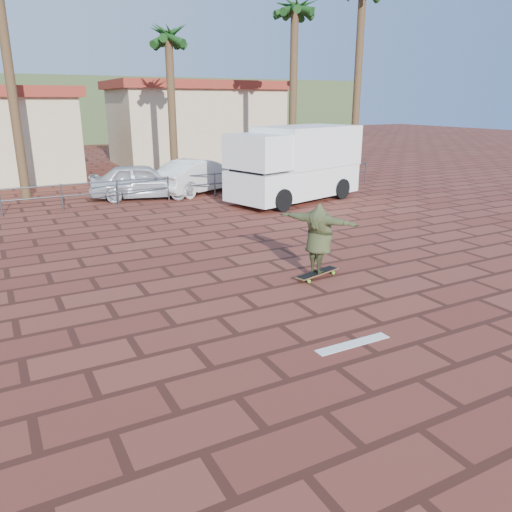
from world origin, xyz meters
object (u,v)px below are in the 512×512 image
Objects in this scene: campervan at (295,162)px; car_silver at (143,181)px; skateboarder at (319,238)px; longboard at (317,273)px; car_white at (200,176)px.

campervan is 6.24m from car_silver.
campervan is at bearing -53.68° from skateboarder.
car_silver reaches higher than longboard.
campervan is at bearing -166.25° from car_white.
campervan is (4.46, 8.01, 0.60)m from skateboarder.
car_silver is 0.95× the size of car_white.
car_white is at bearing 111.85° from campervan.
car_silver is at bearing 132.05° from campervan.
longboard is 0.21× the size of campervan.
skateboarder is at bearing 147.17° from car_white.
skateboarder is at bearing -138.03° from longboard.
campervan is at bearing -107.69° from car_silver.
campervan reaches higher than skateboarder.
car_white is (-2.67, 3.46, -0.79)m from campervan.
skateboarder is 11.60m from car_white.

